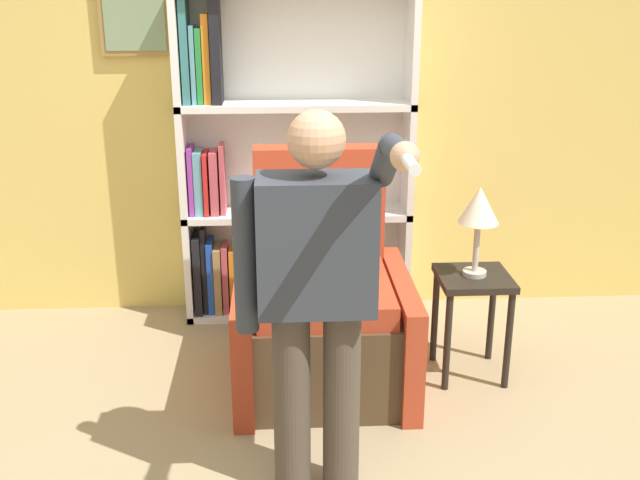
# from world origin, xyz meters

# --- Properties ---
(wall_back) EXTENTS (8.00, 0.11, 2.80)m
(wall_back) POSITION_xyz_m (-0.00, 2.03, 1.40)
(wall_back) COLOR #E0C160
(wall_back) RESTS_ON ground_plane
(bookcase) EXTENTS (1.38, 0.28, 1.98)m
(bookcase) POSITION_xyz_m (-0.04, 1.87, 0.97)
(bookcase) COLOR white
(bookcase) RESTS_ON ground_plane
(armchair) EXTENTS (0.90, 0.92, 1.19)m
(armchair) POSITION_xyz_m (0.21, 1.03, 0.37)
(armchair) COLOR #4C3823
(armchair) RESTS_ON ground_plane
(person_standing) EXTENTS (0.59, 0.78, 1.58)m
(person_standing) POSITION_xyz_m (0.13, 0.10, 0.91)
(person_standing) COLOR #473D33
(person_standing) RESTS_ON ground_plane
(side_table) EXTENTS (0.37, 0.37, 0.57)m
(side_table) POSITION_xyz_m (1.00, 1.03, 0.45)
(side_table) COLOR black
(side_table) RESTS_ON ground_plane
(table_lamp) EXTENTS (0.20, 0.20, 0.47)m
(table_lamp) POSITION_xyz_m (1.00, 1.03, 0.93)
(table_lamp) COLOR #B7B2A8
(table_lamp) RESTS_ON side_table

